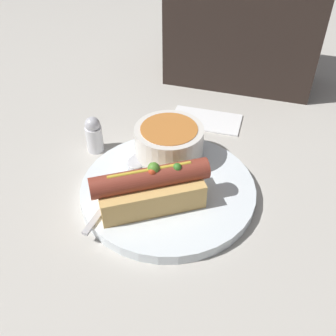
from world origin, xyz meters
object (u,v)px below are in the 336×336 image
Objects in this scene: soup_bowl at (169,141)px; salt_shaker at (94,134)px; hot_dog at (151,188)px; spoon at (130,172)px.

soup_bowl is 0.13m from salt_shaker.
soup_bowl is at bearing 1.09° from salt_shaker.
hot_dog reaches higher than soup_bowl.
salt_shaker reaches higher than spoon.
spoon is at bearing -125.72° from soup_bowl.
hot_dog is 1.41× the size of soup_bowl.
hot_dog is at bearing -128.45° from spoon.
soup_bowl is 1.68× the size of salt_shaker.
hot_dog is 0.17m from salt_shaker.
soup_bowl reaches higher than salt_shaker.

